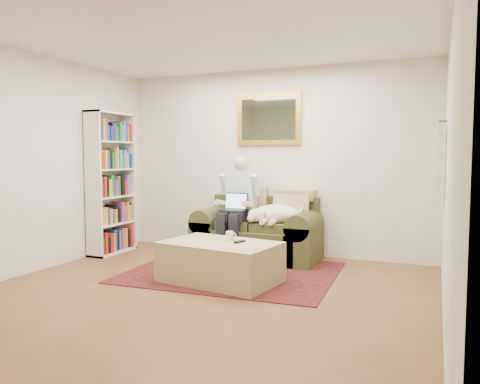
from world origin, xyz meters
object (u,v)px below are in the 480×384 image
Objects in this scene: seated_man at (236,208)px; coffee_mug at (230,236)px; ottoman at (220,262)px; sofa at (258,238)px; laptop at (234,206)px; sleeping_dog at (277,214)px; bookshelf at (111,183)px.

seated_man is 1.06m from coffee_mug.
sofa is at bearing 92.17° from ottoman.
seated_man is at bearing 90.00° from laptop.
laptop is 1.01m from coffee_mug.
sleeping_dog is 6.79× the size of coffee_mug.
bookshelf is (-2.16, 0.68, 0.50)m from coffee_mug.
bookshelf reaches higher than ottoman.
coffee_mug is at bearing -70.68° from seated_man.
sleeping_dog is (0.30, -0.08, 0.35)m from sofa.
sofa is 0.55m from laptop.
sleeping_dog is at bearing 8.80° from bookshelf.
coffee_mug is at bearing -17.62° from bookshelf.
laptop is 0.26× the size of ottoman.
seated_man is at bearing 109.32° from coffee_mug.
seated_man is 0.69× the size of bookshelf.
bookshelf is at bearing -170.69° from seated_man.
seated_man reaches higher than coffee_mug.
sofa is 0.46m from sleeping_dog.
laptop is (0.00, -0.06, 0.03)m from seated_man.
bookshelf is (-2.11, 0.83, 0.78)m from ottoman.
coffee_mug is (0.10, -1.13, 0.21)m from sofa.
seated_man is 1.26m from ottoman.
laptop reaches higher than coffee_mug.
bookshelf is (-2.36, -0.36, 0.37)m from sleeping_dog.
coffee_mug is 0.05× the size of bookshelf.
sofa is 2.23m from bookshelf.
seated_man is (-0.25, -0.15, 0.41)m from sofa.
sofa is 0.50m from seated_man.
laptop is 3.20× the size of coffee_mug.
sofa reaches higher than coffee_mug.
coffee_mug is (0.34, -0.92, -0.23)m from laptop.
laptop is at bearing -138.98° from sofa.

